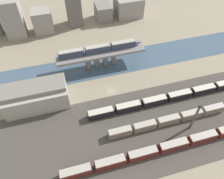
% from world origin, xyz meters
% --- Properties ---
extents(ground_plane, '(400.00, 400.00, 0.00)m').
position_xyz_m(ground_plane, '(0.00, 0.00, 0.00)').
color(ground_plane, gray).
extents(railbed_yard, '(280.00, 42.00, 0.01)m').
position_xyz_m(railbed_yard, '(0.00, -24.00, 0.00)').
color(railbed_yard, '#423D38').
rests_on(railbed_yard, ground).
extents(river_water, '(320.00, 18.82, 0.01)m').
position_xyz_m(river_water, '(0.00, 19.42, 0.00)').
color(river_water, '#3D5166').
rests_on(river_water, ground).
extents(bridge, '(45.65, 9.29, 9.57)m').
position_xyz_m(bridge, '(0.00, 19.42, 7.45)').
color(bridge, slate).
rests_on(bridge, ground).
extents(train_on_bridge, '(43.94, 2.84, 3.70)m').
position_xyz_m(train_on_bridge, '(0.08, 19.42, 11.38)').
color(train_on_bridge, '#2D384C').
rests_on(train_on_bridge, bridge).
extents(train_yard_near, '(79.99, 3.18, 3.99)m').
position_xyz_m(train_yard_near, '(10.76, -35.32, 1.96)').
color(train_yard_near, '#5B1E19').
rests_on(train_yard_near, ground).
extents(train_yard_mid, '(56.69, 2.94, 3.83)m').
position_xyz_m(train_yard_mid, '(20.14, -24.05, 1.88)').
color(train_yard_mid, gray).
rests_on(train_yard_mid, ground).
extents(train_yard_far, '(78.72, 3.20, 3.79)m').
position_xyz_m(train_yard_far, '(25.10, -12.69, 1.86)').
color(train_yard_far, black).
rests_on(train_yard_far, ground).
extents(warehouse_building, '(27.94, 13.88, 11.76)m').
position_xyz_m(warehouse_building, '(-34.17, 2.01, 5.59)').
color(warehouse_building, '#9E998E').
rests_on(warehouse_building, ground).
extents(signal_tower, '(1.00, 0.95, 15.51)m').
position_xyz_m(signal_tower, '(26.97, -28.79, 7.63)').
color(signal_tower, '#4C4C51').
rests_on(signal_tower, ground).
extents(city_block_left, '(11.09, 14.58, 23.58)m').
position_xyz_m(city_block_left, '(-43.06, 61.65, 11.79)').
color(city_block_left, gray).
rests_on(city_block_left, ground).
extents(city_block_center, '(11.71, 10.56, 14.44)m').
position_xyz_m(city_block_center, '(-26.85, 60.34, 7.22)').
color(city_block_center, gray).
rests_on(city_block_center, ground).
extents(city_block_right, '(9.01, 10.19, 21.40)m').
position_xyz_m(city_block_right, '(-6.66, 63.78, 10.70)').
color(city_block_right, '#605B56').
rests_on(city_block_right, ground).
extents(city_block_far_right, '(9.79, 12.92, 10.26)m').
position_xyz_m(city_block_far_right, '(12.59, 64.53, 5.13)').
color(city_block_far_right, slate).
rests_on(city_block_far_right, ground).
extents(city_block_tall, '(17.42, 15.49, 13.02)m').
position_xyz_m(city_block_tall, '(30.55, 65.45, 6.51)').
color(city_block_tall, gray).
rests_on(city_block_tall, ground).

